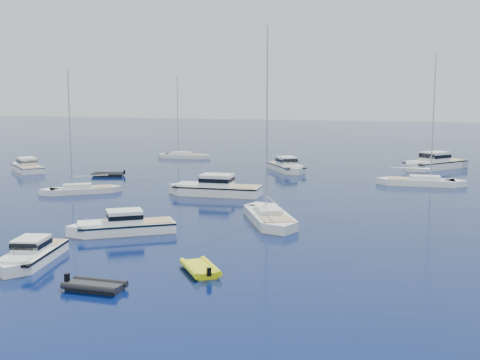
% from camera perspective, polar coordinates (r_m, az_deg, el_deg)
% --- Properties ---
extents(ground, '(400.00, 400.00, 0.00)m').
position_cam_1_polar(ground, '(36.53, -11.45, -8.45)').
color(ground, '#081650').
rests_on(ground, ground).
extents(motor_cruiser_near, '(3.94, 7.76, 1.95)m').
position_cam_1_polar(motor_cruiser_near, '(40.11, -18.68, -7.22)').
color(motor_cruiser_near, white).
rests_on(motor_cruiser_near, ground).
extents(motor_cruiser_left, '(8.33, 7.01, 2.21)m').
position_cam_1_polar(motor_cruiser_left, '(46.58, -10.76, -4.83)').
color(motor_cruiser_left, white).
rests_on(motor_cruiser_left, ground).
extents(motor_cruiser_centre, '(10.52, 3.87, 2.71)m').
position_cam_1_polar(motor_cruiser_centre, '(62.72, -2.33, -1.39)').
color(motor_cruiser_centre, white).
rests_on(motor_cruiser_centre, ground).
extents(motor_cruiser_far_l, '(8.60, 7.86, 2.35)m').
position_cam_1_polar(motor_cruiser_far_l, '(86.31, -19.04, 0.77)').
color(motor_cruiser_far_l, white).
rests_on(motor_cruiser_far_l, ground).
extents(motor_cruiser_distant, '(9.67, 11.14, 2.98)m').
position_cam_1_polar(motor_cruiser_distant, '(88.19, 17.39, 0.99)').
color(motor_cruiser_distant, silver).
rests_on(motor_cruiser_distant, ground).
extents(motor_cruiser_horizon, '(7.51, 9.30, 2.44)m').
position_cam_1_polar(motor_cruiser_horizon, '(81.87, 4.34, 0.81)').
color(motor_cruiser_horizon, silver).
rests_on(motor_cruiser_horizon, ground).
extents(sailboat_mid_r, '(7.66, 11.04, 16.14)m').
position_cam_1_polar(sailboat_mid_r, '(49.85, 2.70, -3.85)').
color(sailboat_mid_r, silver).
rests_on(sailboat_mid_r, ground).
extents(sailboat_mid_l, '(8.30, 7.22, 12.89)m').
position_cam_1_polar(sailboat_mid_l, '(65.89, -14.43, -1.18)').
color(sailboat_mid_l, silver).
rests_on(sailboat_mid_l, ground).
extents(sailboat_centre, '(10.47, 3.43, 15.14)m').
position_cam_1_polar(sailboat_centre, '(72.24, 16.32, -0.45)').
color(sailboat_centre, white).
rests_on(sailboat_centre, ground).
extents(sailboat_far_l, '(9.32, 3.02, 13.49)m').
position_cam_1_polar(sailboat_far_l, '(98.37, -5.21, 2.02)').
color(sailboat_far_l, silver).
rests_on(sailboat_far_l, ground).
extents(tender_yellow, '(3.76, 4.06, 0.95)m').
position_cam_1_polar(tender_yellow, '(36.18, -3.69, -8.46)').
color(tender_yellow, '#E7EC0D').
rests_on(tender_yellow, ground).
extents(tender_grey_near, '(3.35, 1.90, 0.95)m').
position_cam_1_polar(tender_grey_near, '(33.84, -13.23, -9.84)').
color(tender_grey_near, black).
rests_on(tender_grey_near, ground).
extents(tender_grey_far, '(4.52, 3.39, 0.95)m').
position_cam_1_polar(tender_grey_far, '(78.51, -12.04, 0.35)').
color(tender_grey_far, black).
rests_on(tender_grey_far, ground).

